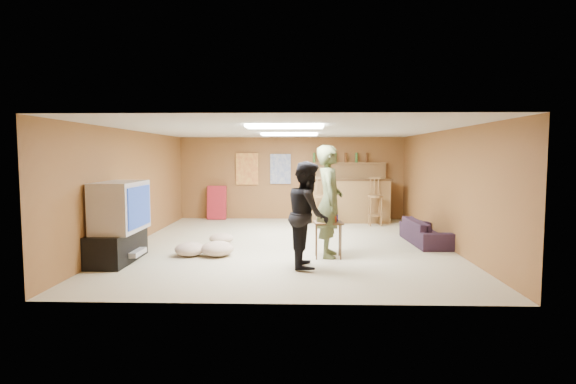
{
  "coord_description": "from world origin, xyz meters",
  "views": [
    {
      "loc": [
        0.26,
        -8.58,
        1.73
      ],
      "look_at": [
        0.0,
        0.2,
        1.0
      ],
      "focal_mm": 28.0,
      "sensor_mm": 36.0,
      "label": 1
    }
  ],
  "objects_px": {
    "tv_body": "(120,207)",
    "tray_table": "(328,240)",
    "person_black": "(308,214)",
    "person_olive": "(329,201)",
    "bar_counter": "(349,201)",
    "sofa": "(426,232)"
  },
  "relations": [
    {
      "from": "person_black",
      "to": "person_olive",
      "type": "bearing_deg",
      "value": -30.32
    },
    {
      "from": "sofa",
      "to": "tray_table",
      "type": "bearing_deg",
      "value": 120.18
    },
    {
      "from": "sofa",
      "to": "person_olive",
      "type": "bearing_deg",
      "value": 118.41
    },
    {
      "from": "tv_body",
      "to": "person_black",
      "type": "bearing_deg",
      "value": -4.34
    },
    {
      "from": "person_black",
      "to": "sofa",
      "type": "height_order",
      "value": "person_black"
    },
    {
      "from": "bar_counter",
      "to": "person_olive",
      "type": "distance_m",
      "value": 4.07
    },
    {
      "from": "person_black",
      "to": "bar_counter",
      "type": "bearing_deg",
      "value": -15.9
    },
    {
      "from": "tv_body",
      "to": "tray_table",
      "type": "xyz_separation_m",
      "value": [
        3.37,
        0.37,
        -0.6
      ]
    },
    {
      "from": "sofa",
      "to": "person_black",
      "type": "bearing_deg",
      "value": 126.19
    },
    {
      "from": "person_black",
      "to": "sofa",
      "type": "relative_size",
      "value": 1.02
    },
    {
      "from": "tv_body",
      "to": "person_olive",
      "type": "distance_m",
      "value": 3.42
    },
    {
      "from": "tv_body",
      "to": "bar_counter",
      "type": "distance_m",
      "value": 6.09
    },
    {
      "from": "bar_counter",
      "to": "person_olive",
      "type": "relative_size",
      "value": 1.06
    },
    {
      "from": "tv_body",
      "to": "person_black",
      "type": "xyz_separation_m",
      "value": [
        3.01,
        -0.23,
        -0.08
      ]
    },
    {
      "from": "bar_counter",
      "to": "person_olive",
      "type": "height_order",
      "value": "person_olive"
    },
    {
      "from": "tv_body",
      "to": "tray_table",
      "type": "height_order",
      "value": "tv_body"
    },
    {
      "from": "tv_body",
      "to": "person_black",
      "type": "distance_m",
      "value": 3.02
    },
    {
      "from": "person_olive",
      "to": "bar_counter",
      "type": "bearing_deg",
      "value": -8.17
    },
    {
      "from": "person_olive",
      "to": "sofa",
      "type": "bearing_deg",
      "value": -56.24
    },
    {
      "from": "person_olive",
      "to": "person_black",
      "type": "distance_m",
      "value": 0.8
    },
    {
      "from": "person_olive",
      "to": "tv_body",
      "type": "bearing_deg",
      "value": 100.59
    },
    {
      "from": "person_olive",
      "to": "tray_table",
      "type": "bearing_deg",
      "value": 170.84
    }
  ]
}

